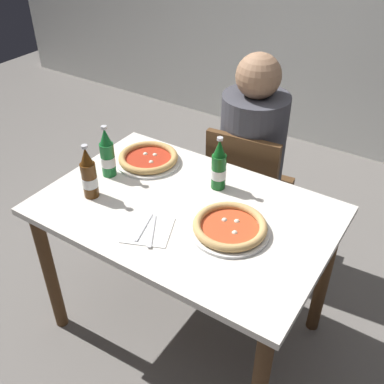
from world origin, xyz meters
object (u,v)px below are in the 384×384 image
object	(u,v)px
beer_bottle_left	(107,155)
beer_bottle_center	(89,175)
dining_table_main	(186,229)
napkin_with_cutlery	(148,230)
pizza_margherita_near	(230,227)
diner_seated	(250,168)
chair_behind_table	(246,188)
beer_bottle_right	(219,167)
pizza_marinara_far	(148,159)

from	to	relation	value
beer_bottle_left	beer_bottle_center	world-z (taller)	same
dining_table_main	napkin_with_cutlery	bearing A→B (deg)	-101.83
pizza_margherita_near	beer_bottle_left	bearing A→B (deg)	175.66
beer_bottle_center	napkin_with_cutlery	world-z (taller)	beer_bottle_center
dining_table_main	napkin_with_cutlery	xyz separation A→B (m)	(-0.04, -0.20, 0.12)
diner_seated	napkin_with_cutlery	bearing A→B (deg)	-91.27
dining_table_main	beer_bottle_left	world-z (taller)	beer_bottle_left
diner_seated	pizza_margherita_near	size ratio (longest dim) A/B	3.87
pizza_margherita_near	beer_bottle_left	xyz separation A→B (m)	(-0.66, 0.05, 0.08)
napkin_with_cutlery	diner_seated	bearing A→B (deg)	88.73
dining_table_main	napkin_with_cutlery	world-z (taller)	napkin_with_cutlery
diner_seated	beer_bottle_center	xyz separation A→B (m)	(-0.36, -0.81, 0.27)
chair_behind_table	beer_bottle_right	world-z (taller)	beer_bottle_right
diner_seated	pizza_margherita_near	world-z (taller)	diner_seated
pizza_marinara_far	napkin_with_cutlery	distance (m)	0.50
chair_behind_table	beer_bottle_left	distance (m)	0.81
beer_bottle_left	dining_table_main	bearing A→B (deg)	-2.57
pizza_marinara_far	chair_behind_table	bearing A→B (deg)	51.11
diner_seated	beer_bottle_center	size ratio (longest dim) A/B	4.89
beer_bottle_left	pizza_marinara_far	bearing A→B (deg)	64.79
chair_behind_table	pizza_margherita_near	bearing A→B (deg)	104.81
beer_bottle_center	pizza_margherita_near	bearing A→B (deg)	10.82
chair_behind_table	beer_bottle_left	xyz separation A→B (m)	(-0.42, -0.59, 0.37)
pizza_margherita_near	beer_bottle_center	size ratio (longest dim) A/B	1.26
beer_bottle_left	beer_bottle_right	size ratio (longest dim) A/B	1.00
diner_seated	beer_bottle_left	world-z (taller)	diner_seated
chair_behind_table	napkin_with_cutlery	bearing A→B (deg)	82.30
dining_table_main	pizza_marinara_far	world-z (taller)	pizza_marinara_far
pizza_marinara_far	napkin_with_cutlery	bearing A→B (deg)	-52.65
chair_behind_table	beer_bottle_right	bearing A→B (deg)	91.52
beer_bottle_right	napkin_with_cutlery	world-z (taller)	beer_bottle_right
chair_behind_table	napkin_with_cutlery	xyz separation A→B (m)	(-0.03, -0.81, 0.27)
pizza_margherita_near	beer_bottle_left	distance (m)	0.66
napkin_with_cutlery	beer_bottle_center	bearing A→B (deg)	171.42
dining_table_main	pizza_margherita_near	world-z (taller)	pizza_margherita_near
dining_table_main	diner_seated	world-z (taller)	diner_seated
dining_table_main	napkin_with_cutlery	distance (m)	0.23
beer_bottle_left	beer_bottle_center	distance (m)	0.17
beer_bottle_left	pizza_margherita_near	bearing A→B (deg)	-4.34
pizza_margherita_near	beer_bottle_right	xyz separation A→B (m)	(-0.19, 0.23, 0.08)
dining_table_main	chair_behind_table	size ratio (longest dim) A/B	1.41
chair_behind_table	pizza_marinara_far	world-z (taller)	chair_behind_table
beer_bottle_center	beer_bottle_left	bearing A→B (deg)	105.72
napkin_with_cutlery	chair_behind_table	bearing A→B (deg)	88.15
pizza_marinara_far	napkin_with_cutlery	size ratio (longest dim) A/B	1.30
pizza_margherita_near	beer_bottle_right	distance (m)	0.31
diner_seated	beer_bottle_center	bearing A→B (deg)	-114.14
dining_table_main	beer_bottle_left	distance (m)	0.48
beer_bottle_left	beer_bottle_right	distance (m)	0.50
pizza_marinara_far	beer_bottle_center	world-z (taller)	beer_bottle_center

